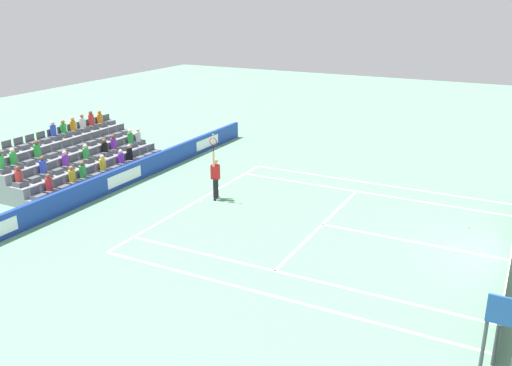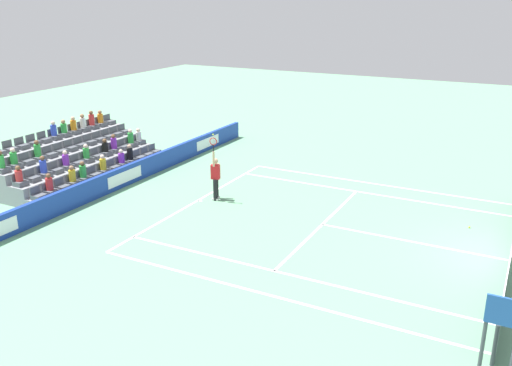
{
  "view_description": "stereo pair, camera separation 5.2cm",
  "coord_description": "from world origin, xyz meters",
  "views": [
    {
      "loc": [
        17.81,
        0.03,
        7.99
      ],
      "look_at": [
        -0.24,
        -9.3,
        1.1
      ],
      "focal_mm": 38.53,
      "sensor_mm": 36.0,
      "label": 1
    },
    {
      "loc": [
        17.79,
        0.08,
        7.99
      ],
      "look_at": [
        -0.24,
        -9.3,
        1.1
      ],
      "focal_mm": 38.53,
      "sensor_mm": 36.0,
      "label": 2
    }
  ],
  "objects": [
    {
      "name": "line_singles_sideline_left",
      "position": [
        4.12,
        -5.95,
        0.0
      ],
      "size": [
        0.1,
        11.89,
        0.01
      ],
      "primitive_type": "cube",
      "color": "white",
      "rests_on": "ground"
    },
    {
      "name": "line_service",
      "position": [
        0.0,
        -6.4,
        0.0
      ],
      "size": [
        8.23,
        0.1,
        0.01
      ],
      "primitive_type": "cube",
      "color": "white",
      "rests_on": "ground"
    },
    {
      "name": "loose_tennis_ball",
      "position": [
        -2.17,
        -1.52,
        0.03
      ],
      "size": [
        0.07,
        0.07,
        0.07
      ],
      "primitive_type": "sphere",
      "color": "#D1E533",
      "rests_on": "ground"
    },
    {
      "name": "line_doubles_sideline_left",
      "position": [
        5.49,
        -5.95,
        0.0
      ],
      "size": [
        0.1,
        11.89,
        0.01
      ],
      "primitive_type": "cube",
      "color": "white",
      "rests_on": "ground"
    },
    {
      "name": "sponsor_barrier",
      "position": [
        0.0,
        -15.82,
        0.45
      ],
      "size": [
        20.59,
        0.22,
        0.91
      ],
      "color": "#193899",
      "rests_on": "ground"
    },
    {
      "name": "line_singles_sideline_right",
      "position": [
        -4.12,
        -5.95,
        0.0
      ],
      "size": [
        0.1,
        11.89,
        0.01
      ],
      "primitive_type": "cube",
      "color": "white",
      "rests_on": "ground"
    },
    {
      "name": "tennis_player",
      "position": [
        -0.47,
        -11.29,
        0.99
      ],
      "size": [
        0.54,
        0.42,
        2.85
      ],
      "color": "black",
      "rests_on": "ground"
    },
    {
      "name": "stadium_stand",
      "position": [
        0.01,
        -18.75,
        0.7
      ],
      "size": [
        8.06,
        3.8,
        2.61
      ],
      "color": "gray",
      "rests_on": "ground"
    },
    {
      "name": "umpire_chair",
      "position": [
        6.76,
        0.07,
        1.52
      ],
      "size": [
        0.7,
        0.7,
        2.34
      ],
      "color": "#474C54",
      "rests_on": "ground"
    },
    {
      "name": "line_centre_mark",
      "position": [
        0.0,
        -11.79,
        0.0
      ],
      "size": [
        0.1,
        0.2,
        0.01
      ],
      "primitive_type": "cube",
      "color": "white",
      "rests_on": "ground"
    },
    {
      "name": "line_baseline",
      "position": [
        0.0,
        -11.89,
        0.0
      ],
      "size": [
        10.97,
        0.1,
        0.01
      ],
      "primitive_type": "cube",
      "color": "white",
      "rests_on": "ground"
    },
    {
      "name": "ground_plane",
      "position": [
        0.0,
        0.0,
        0.0
      ],
      "size": [
        80.0,
        80.0,
        0.0
      ],
      "primitive_type": "plane",
      "color": "#669E77"
    },
    {
      "name": "line_centre_service",
      "position": [
        0.0,
        -3.2,
        0.0
      ],
      "size": [
        0.1,
        6.4,
        0.01
      ],
      "primitive_type": "cube",
      "color": "white",
      "rests_on": "ground"
    },
    {
      "name": "line_doubles_sideline_right",
      "position": [
        -5.49,
        -5.95,
        0.0
      ],
      "size": [
        0.1,
        11.89,
        0.01
      ],
      "primitive_type": "cube",
      "color": "white",
      "rests_on": "ground"
    }
  ]
}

